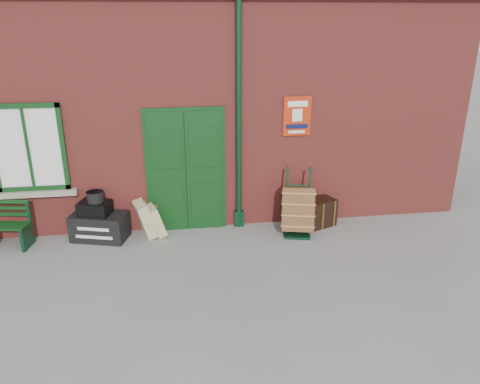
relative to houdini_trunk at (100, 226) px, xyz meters
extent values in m
plane|color=gray|center=(1.86, -1.25, -0.24)|extent=(80.00, 80.00, 0.00)
cube|color=#9C3832|center=(1.86, 2.25, 1.76)|extent=(10.00, 4.00, 4.00)
cube|color=#0F3713|center=(1.56, 0.21, 0.86)|extent=(1.42, 0.12, 2.32)
cube|color=white|center=(-1.04, 0.20, 1.41)|extent=(1.20, 0.08, 1.50)
cylinder|color=black|center=(2.51, 0.17, 1.76)|extent=(0.10, 0.10, 4.00)
cube|color=red|center=(3.56, 0.22, 1.81)|extent=(0.50, 0.03, 0.70)
cube|color=black|center=(-1.18, -0.17, -0.04)|extent=(0.12, 0.40, 0.40)
cube|color=black|center=(0.00, 0.00, 0.00)|extent=(1.05, 0.76, 0.47)
cube|color=black|center=(-0.05, 0.00, 0.35)|extent=(0.60, 0.51, 0.24)
cylinder|color=black|center=(-0.02, 0.00, 0.57)|extent=(0.35, 0.35, 0.19)
cube|color=tan|center=(0.79, 0.00, 0.09)|extent=(0.45, 0.53, 0.66)
cube|color=tan|center=(0.97, 0.00, 0.05)|extent=(0.42, 0.48, 0.57)
cube|color=black|center=(3.48, -0.40, -0.21)|extent=(0.52, 0.43, 0.05)
cylinder|color=black|center=(3.33, -0.20, 0.36)|extent=(0.11, 0.32, 1.17)
cylinder|color=black|center=(3.72, -0.29, 0.36)|extent=(0.11, 0.32, 1.17)
cylinder|color=black|center=(3.27, -0.16, -0.13)|extent=(0.09, 0.22, 0.22)
cylinder|color=black|center=(3.79, -0.29, -0.13)|extent=(0.09, 0.22, 0.22)
cube|color=brown|center=(3.52, -0.26, 0.24)|extent=(0.69, 0.73, 0.86)
cube|color=black|center=(3.92, 0.00, 0.02)|extent=(0.84, 0.71, 0.52)
camera|label=1|loc=(1.38, -7.77, 3.51)|focal=35.00mm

